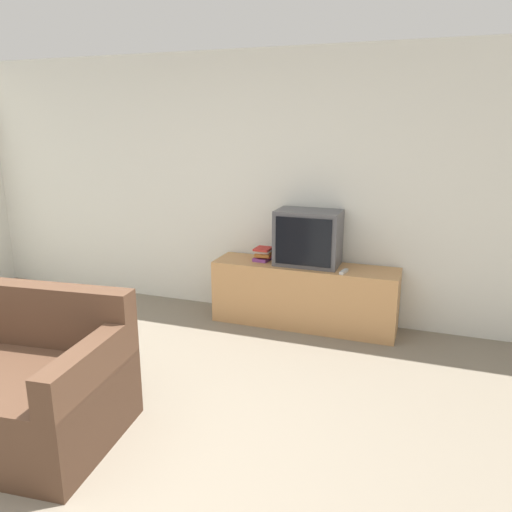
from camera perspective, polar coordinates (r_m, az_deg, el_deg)
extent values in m
plane|color=#756B5B|center=(3.23, -25.64, -23.10)|extent=(14.00, 14.00, 0.00)
cube|color=silver|center=(5.16, -2.87, 8.07)|extent=(9.00, 0.06, 2.60)
cube|color=tan|center=(4.86, 5.52, -4.48)|extent=(1.77, 0.44, 0.61)
cube|color=#4C4C51|center=(4.74, 5.98, 2.10)|extent=(0.60, 0.37, 0.52)
cube|color=black|center=(4.56, 5.40, 1.60)|extent=(0.52, 0.01, 0.44)
cube|color=#4C3323|center=(3.75, -25.23, -5.82)|extent=(1.64, 0.33, 0.42)
cube|color=#4C3323|center=(3.20, -17.99, -15.18)|extent=(0.24, 0.92, 0.70)
cube|color=#7A3884|center=(4.92, 0.82, -0.28)|extent=(0.16, 0.22, 0.03)
cube|color=#B72D28|center=(4.92, 1.00, 0.03)|extent=(0.15, 0.15, 0.02)
cube|color=#995623|center=(4.90, 0.89, 0.26)|extent=(0.17, 0.22, 0.03)
cube|color=silver|center=(4.91, 0.85, 0.60)|extent=(0.15, 0.17, 0.02)
cube|color=#B72D28|center=(4.89, 0.81, 0.82)|extent=(0.16, 0.18, 0.02)
cube|color=#B7B7B7|center=(4.57, 10.00, -1.77)|extent=(0.06, 0.15, 0.02)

